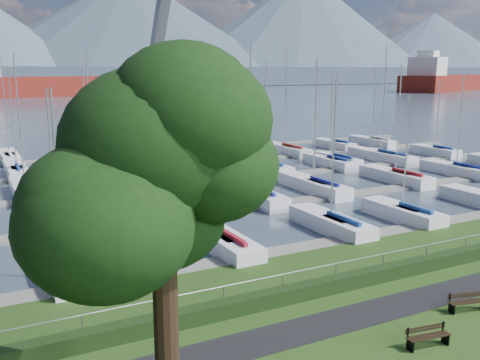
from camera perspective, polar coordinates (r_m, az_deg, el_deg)
path at (r=25.41m, az=16.18°, el=-12.81°), size 160.00×2.00×0.04m
hedge at (r=27.04m, az=12.38°, el=-10.29°), size 80.00×0.70×0.70m
fence at (r=27.02m, az=11.92°, el=-8.35°), size 80.00×0.04×0.04m
docks at (r=49.48m, az=-7.48°, el=-0.73°), size 90.00×41.60×0.25m
bench_left at (r=22.30m, az=19.38°, el=-15.46°), size 1.84×0.68×0.85m
bench_right at (r=25.87m, az=23.10°, el=-11.87°), size 1.85×0.84×0.85m
tree at (r=14.12m, az=-8.98°, el=1.40°), size 7.00×5.59×11.41m
crane at (r=50.81m, az=-8.94°, el=5.89°), size 4.90×13.34×22.35m
cargo_ship_mid at (r=235.20m, az=-18.09°, el=9.47°), size 108.21×30.81×21.50m
cargo_ship_east at (r=297.61m, az=21.03°, el=9.66°), size 87.03×50.87×21.50m
sailboat_fleet at (r=52.33m, az=-10.47°, el=6.12°), size 75.10×50.46×13.72m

